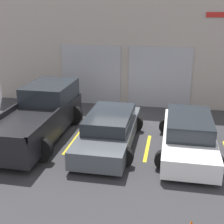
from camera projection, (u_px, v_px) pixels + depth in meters
name	position (u px, v px, depth m)	size (l,w,h in m)	color
ground_plane	(118.00, 126.00, 13.15)	(28.00, 28.00, 0.00)	#2D2D30
shophouse_building	(130.00, 47.00, 15.25)	(14.10, 0.68, 5.89)	#9E9389
pickup_truck	(40.00, 115.00, 11.98)	(2.53, 5.48, 1.82)	black
sedan_white	(188.00, 135.00, 10.77)	(2.13, 4.63, 1.27)	white
sedan_side	(110.00, 130.00, 11.28)	(2.15, 4.75, 1.20)	#474C51
parking_stripe_far_left	(5.00, 136.00, 12.19)	(0.12, 2.20, 0.01)	gold
parking_stripe_left	(73.00, 142.00, 11.69)	(0.12, 2.20, 0.01)	gold
parking_stripe_centre	(147.00, 148.00, 11.18)	(0.12, 2.20, 0.01)	gold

